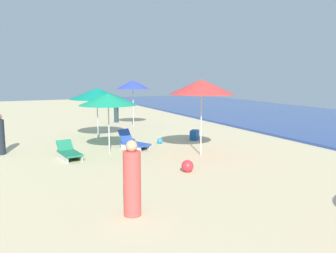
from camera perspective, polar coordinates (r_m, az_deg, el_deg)
umbrella_0 at (r=12.86m, az=5.46°, el=6.40°), size 2.37×2.37×2.78m
umbrella_3 at (r=20.10m, az=-5.69°, el=6.76°), size 1.86×1.86×2.62m
umbrella_4 at (r=13.26m, az=-9.64°, el=4.36°), size 2.17×2.17×2.26m
lounge_chair_4_0 at (r=14.21m, az=-5.66°, el=-2.62°), size 1.47×1.09×0.74m
lounge_chair_4_1 at (r=12.95m, az=-15.71°, el=-4.07°), size 1.46×0.73×0.59m
umbrella_5 at (r=16.51m, az=-11.42°, el=5.24°), size 2.48×2.48×2.34m
beachgoer_0 at (r=22.05m, az=-8.37°, el=2.74°), size 0.32×0.32×1.64m
beachgoer_1 at (r=14.46m, az=-25.57°, el=-1.34°), size 0.44×0.44×1.53m
beachgoer_4 at (r=7.51m, az=-5.83°, el=-8.73°), size 0.46×0.46×1.62m
beach_ball_0 at (r=15.17m, az=-1.31°, el=-2.34°), size 0.24×0.24×0.24m
beach_ball_1 at (r=10.84m, az=3.18°, el=-6.40°), size 0.37×0.37×0.37m
cooler_box_2 at (r=16.10m, az=4.30°, el=-1.38°), size 0.61×0.60×0.44m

